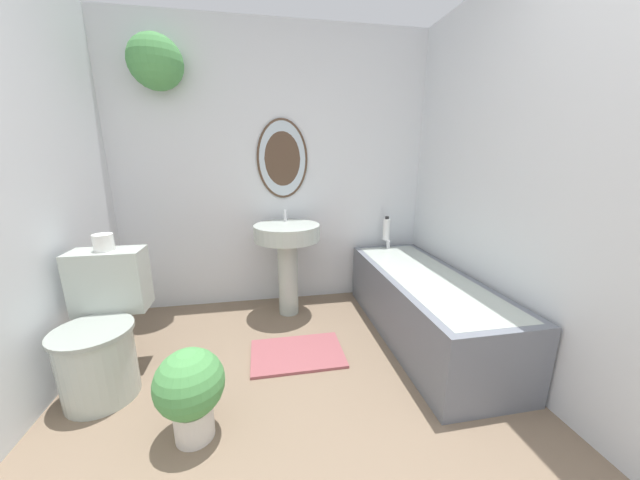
# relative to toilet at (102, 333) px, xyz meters

# --- Properties ---
(wall_back) EXTENTS (2.80, 0.39, 2.40)m
(wall_back) POSITION_rel_toilet_xyz_m (0.97, 1.05, 0.96)
(wall_back) COLOR silver
(wall_back) RESTS_ON ground_plane
(wall_right) EXTENTS (0.06, 2.56, 2.40)m
(wall_right) POSITION_rel_toilet_xyz_m (2.45, -0.18, 0.86)
(wall_right) COLOR silver
(wall_right) RESTS_ON ground_plane
(toilet) EXTENTS (0.41, 0.60, 0.78)m
(toilet) POSITION_rel_toilet_xyz_m (0.00, 0.00, 0.00)
(toilet) COLOR #B2BCB2
(toilet) RESTS_ON ground_plane
(pedestal_sink) EXTENTS (0.54, 0.54, 0.89)m
(pedestal_sink) POSITION_rel_toilet_xyz_m (1.13, 0.73, 0.25)
(pedestal_sink) COLOR #B2BCB2
(pedestal_sink) RESTS_ON ground_plane
(bathtub) EXTENTS (0.61, 1.64, 0.57)m
(bathtub) POSITION_rel_toilet_xyz_m (2.09, 0.17, -0.09)
(bathtub) COLOR slate
(bathtub) RESTS_ON ground_plane
(shampoo_bottle) EXTENTS (0.06, 0.06, 0.22)m
(shampoo_bottle) POSITION_rel_toilet_xyz_m (2.08, 0.92, 0.33)
(shampoo_bottle) COLOR white
(shampoo_bottle) RESTS_ON bathtub
(potted_plant) EXTENTS (0.32, 0.32, 0.46)m
(potted_plant) POSITION_rel_toilet_xyz_m (0.57, -0.48, -0.07)
(potted_plant) COLOR silver
(potted_plant) RESTS_ON ground_plane
(bath_mat) EXTENTS (0.63, 0.42, 0.02)m
(bath_mat) POSITION_rel_toilet_xyz_m (1.13, 0.09, -0.33)
(bath_mat) COLOR #934C51
(bath_mat) RESTS_ON ground_plane
(toilet_paper_roll) EXTENTS (0.11, 0.11, 0.10)m
(toilet_paper_roll) POSITION_rel_toilet_xyz_m (0.00, 0.19, 0.49)
(toilet_paper_roll) COLOR white
(toilet_paper_roll) RESTS_ON toilet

